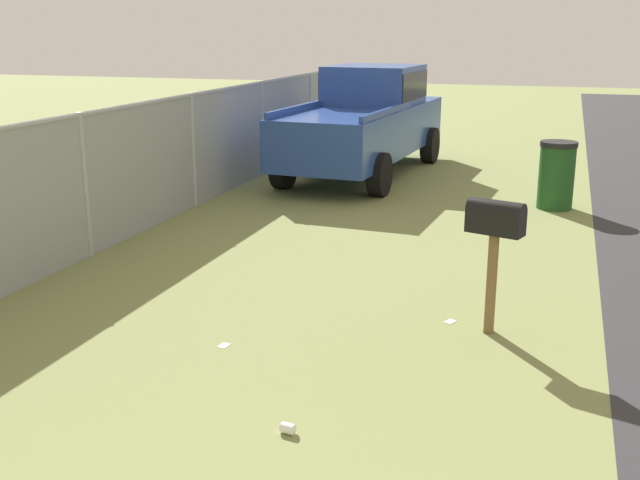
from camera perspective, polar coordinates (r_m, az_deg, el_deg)
mailbox at (r=7.29m, az=12.86°, el=0.95°), size 0.36×0.56×1.30m
pickup_truck at (r=15.37m, az=3.47°, el=9.06°), size 5.64×2.36×2.09m
trash_bin at (r=12.89m, az=17.15°, el=4.63°), size 0.58×0.58×1.08m
fence_section at (r=11.26m, az=-12.83°, el=5.72°), size 20.78×0.07×1.83m
litter_wrapper_midfield_b at (r=7.18m, az=-7.15°, el=-7.77°), size 0.13×0.10×0.01m
litter_wrapper_near_hydrant at (r=7.79m, az=9.64°, el=-5.97°), size 0.14×0.13×0.01m
litter_cup_by_mailbox at (r=5.70m, az=-2.40°, el=-13.81°), size 0.10×0.11×0.08m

